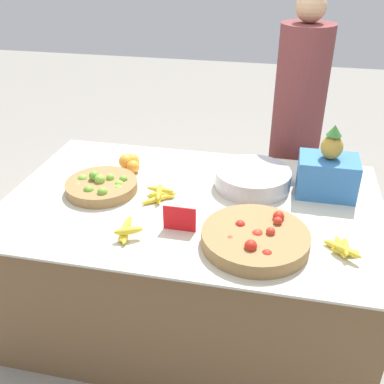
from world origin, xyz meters
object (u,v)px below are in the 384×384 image
(lime_bowl, at_px, (101,186))
(vendor_person, at_px, (295,142))
(tomato_basket, at_px, (256,238))
(metal_bowl, at_px, (253,178))
(produce_crate, at_px, (328,172))
(price_sign, at_px, (178,219))

(lime_bowl, bearing_deg, vendor_person, 41.36)
(tomato_basket, relative_size, metal_bowl, 1.17)
(produce_crate, bearing_deg, metal_bowl, -178.68)
(metal_bowl, bearing_deg, price_sign, -120.89)
(price_sign, bearing_deg, metal_bowl, 59.24)
(tomato_basket, bearing_deg, produce_crate, 59.65)
(produce_crate, height_order, vendor_person, vendor_person)
(tomato_basket, xyz_separation_m, price_sign, (-0.34, 0.04, 0.03))
(metal_bowl, distance_m, produce_crate, 0.37)
(produce_crate, xyz_separation_m, vendor_person, (-0.16, 0.62, -0.11))
(price_sign, height_order, vendor_person, vendor_person)
(metal_bowl, height_order, vendor_person, vendor_person)
(metal_bowl, relative_size, produce_crate, 1.06)
(lime_bowl, height_order, metal_bowl, lime_bowl)
(metal_bowl, bearing_deg, lime_bowl, -164.07)
(lime_bowl, bearing_deg, price_sign, -28.61)
(price_sign, height_order, produce_crate, produce_crate)
(metal_bowl, bearing_deg, vendor_person, 71.75)
(metal_bowl, distance_m, vendor_person, 0.66)
(price_sign, bearing_deg, produce_crate, 36.57)
(metal_bowl, height_order, produce_crate, produce_crate)
(price_sign, distance_m, vendor_person, 1.20)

